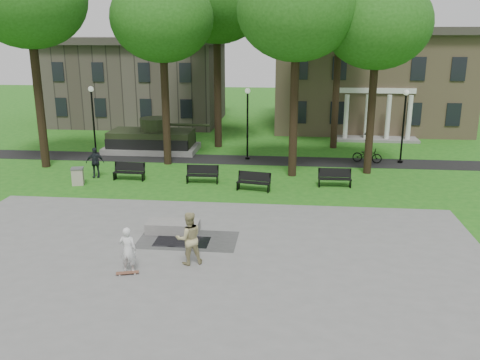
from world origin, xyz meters
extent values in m
plane|color=#1C6016|center=(0.00, 0.00, 0.00)|extent=(120.00, 120.00, 0.00)
cube|color=gray|center=(0.00, -5.00, 0.01)|extent=(22.00, 16.00, 0.02)
cube|color=black|center=(0.00, 12.00, 0.01)|extent=(44.00, 2.60, 0.01)
cube|color=#9E8460|center=(10.00, 26.00, 4.00)|extent=(16.00, 11.00, 8.00)
cube|color=#38332D|center=(10.00, 26.00, 8.30)|extent=(17.00, 12.00, 0.60)
cube|color=silver|center=(10.00, 20.50, 3.80)|extent=(6.00, 0.30, 0.40)
cube|color=#4C443D|center=(-11.00, 26.50, 3.60)|extent=(15.00, 10.00, 7.20)
cylinder|color=black|center=(-12.00, 9.00, 4.48)|extent=(0.52, 0.52, 8.96)
cylinder|color=black|center=(-4.50, 10.50, 4.00)|extent=(0.48, 0.48, 8.00)
ellipsoid|color=#1E5213|center=(-4.50, 10.50, 9.00)|extent=(6.20, 6.20, 5.27)
cylinder|color=black|center=(3.50, 8.50, 4.16)|extent=(0.50, 0.50, 8.32)
ellipsoid|color=#1E5213|center=(3.50, 8.50, 9.36)|extent=(6.60, 6.60, 5.61)
cylinder|color=black|center=(8.00, 9.50, 3.84)|extent=(0.46, 0.46, 7.68)
ellipsoid|color=#1E5213|center=(8.00, 9.50, 8.64)|extent=(6.00, 6.00, 5.10)
cylinder|color=black|center=(-2.00, 16.00, 4.64)|extent=(0.54, 0.54, 9.28)
cylinder|color=black|center=(6.50, 16.50, 4.32)|extent=(0.50, 0.50, 8.64)
ellipsoid|color=#1E5213|center=(6.50, 16.50, 9.72)|extent=(6.40, 6.40, 5.44)
cylinder|color=black|center=(-10.00, 12.30, 2.20)|extent=(0.12, 0.12, 4.40)
sphere|color=silver|center=(-10.00, 12.30, 4.55)|extent=(0.36, 0.36, 0.36)
cylinder|color=black|center=(-10.00, 12.30, 0.08)|extent=(0.32, 0.32, 0.16)
cylinder|color=black|center=(0.50, 12.30, 2.20)|extent=(0.12, 0.12, 4.40)
sphere|color=silver|center=(0.50, 12.30, 4.55)|extent=(0.36, 0.36, 0.36)
cylinder|color=black|center=(0.50, 12.30, 0.08)|extent=(0.32, 0.32, 0.16)
cylinder|color=black|center=(10.50, 12.30, 2.20)|extent=(0.12, 0.12, 4.40)
sphere|color=silver|center=(10.50, 12.30, 4.55)|extent=(0.36, 0.36, 0.36)
cylinder|color=black|center=(10.50, 12.30, 0.08)|extent=(0.32, 0.32, 0.16)
cube|color=gray|center=(-6.50, 14.00, 0.20)|extent=(6.50, 3.40, 0.40)
cube|color=#232C17|center=(-6.50, 14.00, 0.95)|extent=(5.80, 2.80, 1.10)
cube|color=black|center=(-6.50, 12.65, 0.75)|extent=(5.80, 0.35, 0.70)
cube|color=black|center=(-6.50, 15.35, 0.75)|extent=(5.80, 0.35, 0.70)
cylinder|color=#232C17|center=(-6.20, 14.00, 1.95)|extent=(2.10, 2.10, 0.90)
cylinder|color=#232C17|center=(-3.90, 14.00, 1.95)|extent=(3.20, 0.18, 0.18)
cube|color=black|center=(-0.88, -2.06, 0.02)|extent=(2.20, 1.20, 0.00)
cube|color=gray|center=(-1.47, -1.04, 0.24)|extent=(2.22, 1.04, 0.45)
cube|color=brown|center=(-2.15, -5.10, 0.06)|extent=(0.80, 0.41, 0.07)
imported|color=silver|center=(-2.16, -4.88, 0.85)|extent=(0.63, 0.44, 1.66)
imported|color=tan|center=(-0.17, -4.00, 1.00)|extent=(1.17, 1.06, 1.97)
imported|color=black|center=(-7.92, 6.93, 0.89)|extent=(1.11, 0.62, 1.78)
imported|color=black|center=(8.35, 12.16, 0.49)|extent=(1.97, 1.06, 0.98)
imported|color=#1F202A|center=(8.35, 12.16, 1.27)|extent=(0.83, 1.17, 1.63)
cube|color=black|center=(-5.81, 6.54, 0.45)|extent=(1.82, 0.52, 0.05)
cube|color=black|center=(-5.81, 6.76, 0.75)|extent=(1.80, 0.22, 0.50)
cube|color=black|center=(-6.66, 6.54, 0.23)|extent=(0.08, 0.45, 0.45)
cube|color=black|center=(-4.96, 6.54, 0.23)|extent=(0.08, 0.45, 0.45)
cube|color=black|center=(-1.51, 6.34, 0.45)|extent=(1.81, 0.50, 0.05)
cube|color=black|center=(-1.51, 6.56, 0.75)|extent=(1.80, 0.20, 0.50)
cube|color=black|center=(-2.36, 6.34, 0.23)|extent=(0.07, 0.45, 0.45)
cube|color=black|center=(-0.66, 6.34, 0.23)|extent=(0.07, 0.45, 0.45)
cube|color=black|center=(1.46, 5.19, 0.45)|extent=(1.85, 0.78, 0.05)
cube|color=black|center=(1.46, 5.41, 0.75)|extent=(1.80, 0.49, 0.50)
cube|color=black|center=(0.61, 5.19, 0.23)|extent=(0.14, 0.45, 0.45)
cube|color=black|center=(2.31, 5.19, 0.23)|extent=(0.14, 0.45, 0.45)
cube|color=black|center=(5.83, 6.38, 0.45)|extent=(1.81, 0.49, 0.05)
cube|color=black|center=(5.83, 6.60, 0.75)|extent=(1.80, 0.19, 0.50)
cube|color=black|center=(4.98, 6.38, 0.23)|extent=(0.07, 0.45, 0.45)
cube|color=black|center=(6.68, 6.38, 0.23)|extent=(0.07, 0.45, 0.45)
cube|color=#BAAE99|center=(-8.35, 5.37, 0.45)|extent=(0.74, 0.74, 0.90)
cube|color=#4C4C4C|center=(-8.35, 5.37, 0.93)|extent=(0.82, 0.82, 0.06)
camera|label=1|loc=(3.39, -20.68, 8.07)|focal=38.00mm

